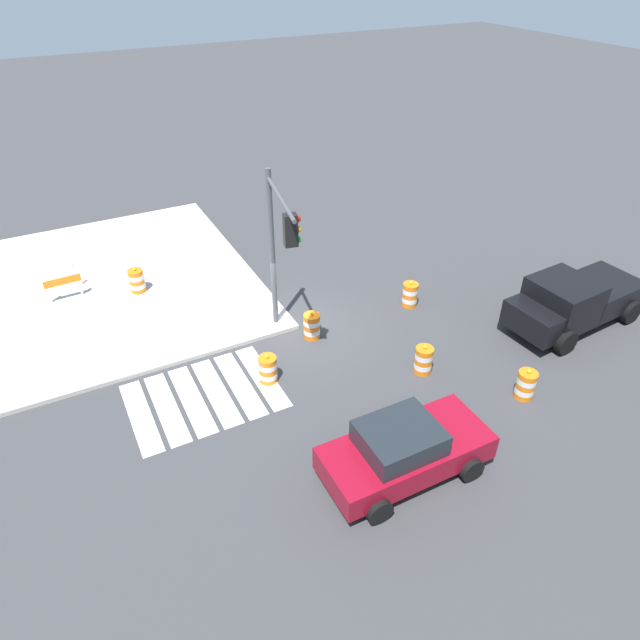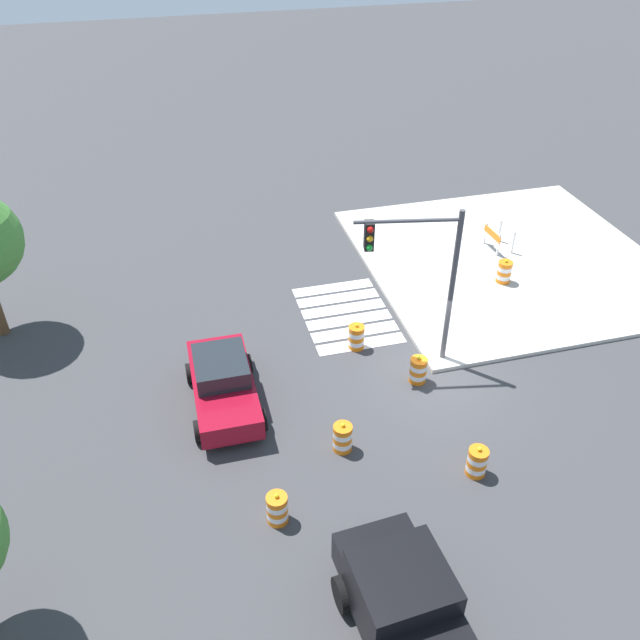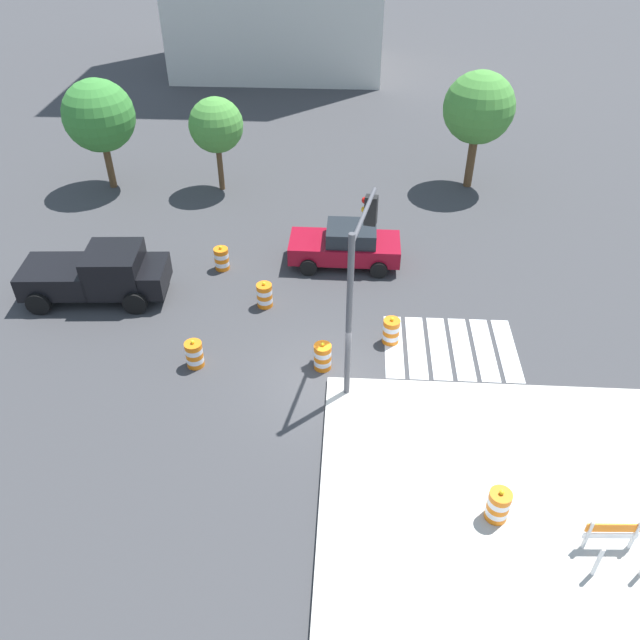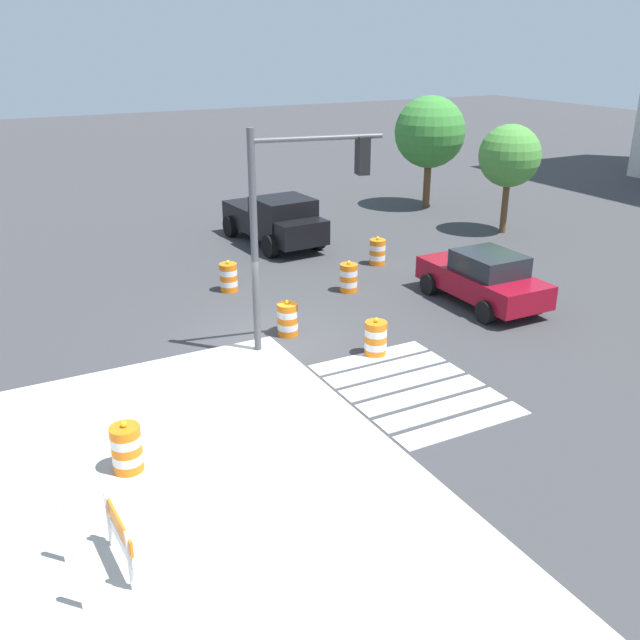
# 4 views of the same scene
# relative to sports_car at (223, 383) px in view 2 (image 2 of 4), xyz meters

# --- Properties ---
(ground_plane) EXTENTS (120.00, 120.00, 0.00)m
(ground_plane) POSITION_rel_sports_car_xyz_m (-0.39, -6.88, -0.81)
(ground_plane) COLOR #38383A
(sidewalk_corner) EXTENTS (12.00, 12.00, 0.15)m
(sidewalk_corner) POSITION_rel_sports_car_xyz_m (5.61, -12.88, -0.74)
(sidewalk_corner) COLOR #BCB7AD
(sidewalk_corner) RESTS_ON ground
(crosswalk_stripes) EXTENTS (4.35, 3.20, 0.02)m
(crosswalk_stripes) POSITION_rel_sports_car_xyz_m (3.61, -5.08, -0.80)
(crosswalk_stripes) COLOR silver
(crosswalk_stripes) RESTS_ON ground
(sports_car) EXTENTS (4.32, 2.17, 1.63)m
(sports_car) POSITION_rel_sports_car_xyz_m (0.00, 0.00, 0.00)
(sports_car) COLOR maroon
(sports_car) RESTS_ON ground
(pickup_truck) EXTENTS (5.27, 2.62, 1.92)m
(pickup_truck) POSITION_rel_sports_car_xyz_m (-8.79, -2.78, 0.16)
(pickup_truck) COLOR black
(pickup_truck) RESTS_ON ground
(traffic_barrel_near_corner) EXTENTS (0.56, 0.56, 1.02)m
(traffic_barrel_near_corner) POSITION_rel_sports_car_xyz_m (-0.58, -6.26, -0.36)
(traffic_barrel_near_corner) COLOR orange
(traffic_barrel_near_corner) RESTS_ON ground
(traffic_barrel_crosswalk_end) EXTENTS (0.56, 0.56, 1.02)m
(traffic_barrel_crosswalk_end) POSITION_rel_sports_car_xyz_m (1.63, -4.84, -0.36)
(traffic_barrel_crosswalk_end) COLOR orange
(traffic_barrel_crosswalk_end) RESTS_ON ground
(traffic_barrel_median_near) EXTENTS (0.56, 0.56, 1.02)m
(traffic_barrel_median_near) POSITION_rel_sports_car_xyz_m (-4.81, -0.70, -0.36)
(traffic_barrel_median_near) COLOR orange
(traffic_barrel_median_near) RESTS_ON ground
(traffic_barrel_median_far) EXTENTS (0.56, 0.56, 1.02)m
(traffic_barrel_median_far) POSITION_rel_sports_car_xyz_m (-4.67, -6.37, -0.36)
(traffic_barrel_median_far) COLOR orange
(traffic_barrel_median_far) RESTS_ON ground
(traffic_barrel_far_curb) EXTENTS (0.56, 0.56, 1.02)m
(traffic_barrel_far_curb) POSITION_rel_sports_car_xyz_m (-2.84, -3.03, -0.36)
(traffic_barrel_far_curb) COLOR orange
(traffic_barrel_far_curb) RESTS_ON ground
(traffic_barrel_on_sidewalk) EXTENTS (0.56, 0.56, 1.02)m
(traffic_barrel_on_sidewalk) POSITION_rel_sports_car_xyz_m (4.02, -11.72, -0.21)
(traffic_barrel_on_sidewalk) COLOR orange
(traffic_barrel_on_sidewalk) RESTS_ON sidewalk_corner
(construction_barricade) EXTENTS (1.30, 0.83, 1.00)m
(construction_barricade) POSITION_rel_sports_car_xyz_m (6.52, -12.58, -0.09)
(construction_barricade) COLOR silver
(construction_barricade) RESTS_ON sidewalk_corner
(traffic_light_pole) EXTENTS (0.82, 3.24, 5.50)m
(traffic_light_pole) POSITION_rel_sports_car_xyz_m (0.42, -6.36, 3.10)
(traffic_light_pole) COLOR #4C4C51
(traffic_light_pole) RESTS_ON sidewalk_corner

